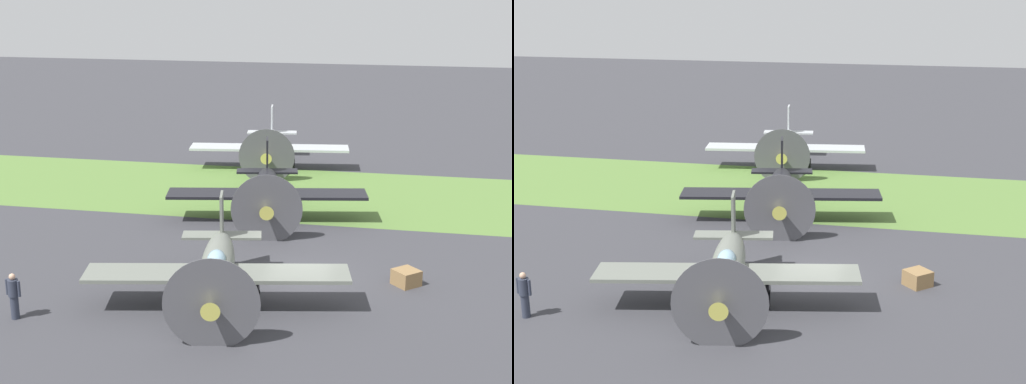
{
  "view_description": "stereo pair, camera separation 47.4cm",
  "coord_description": "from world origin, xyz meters",
  "views": [
    {
      "loc": [
        -3.97,
        28.6,
        11.86
      ],
      "look_at": [
        3.35,
        -7.8,
        1.33
      ],
      "focal_mm": 53.21,
      "sensor_mm": 36.0,
      "label": 1
    },
    {
      "loc": [
        -4.43,
        28.5,
        11.86
      ],
      "look_at": [
        3.35,
        -7.8,
        1.33
      ],
      "focal_mm": 53.21,
      "sensor_mm": 36.0,
      "label": 2
    }
  ],
  "objects": [
    {
      "name": "ground_crew_chief",
      "position": [
        9.49,
        5.72,
        0.91
      ],
      "size": [
        0.62,
        0.38,
        1.73
      ],
      "rotation": [
        0.0,
        0.0,
        6.1
      ],
      "color": "#2D3342",
      "rests_on": "ground"
    },
    {
      "name": "airplane_wingman",
      "position": [
        2.76,
        -7.71,
        1.51
      ],
      "size": [
        10.17,
        8.11,
        3.6
      ],
      "rotation": [
        0.0,
        0.0,
        0.18
      ],
      "color": "black",
      "rests_on": "ground"
    },
    {
      "name": "airplane_lead",
      "position": [
        2.63,
        3.07,
        1.47
      ],
      "size": [
        9.95,
        7.94,
        3.52
      ],
      "rotation": [
        0.0,
        0.0,
        0.19
      ],
      "color": "slate",
      "rests_on": "ground"
    },
    {
      "name": "ground_plane",
      "position": [
        0.0,
        0.0,
        0.0
      ],
      "size": [
        160.0,
        160.0,
        0.0
      ],
      "primitive_type": "plane",
      "color": "#38383D"
    },
    {
      "name": "airplane_trail",
      "position": [
        4.57,
        -18.27,
        1.52
      ],
      "size": [
        10.24,
        8.13,
        3.63
      ],
      "rotation": [
        0.0,
        0.0,
        0.13
      ],
      "color": "#B2B7BC",
      "rests_on": "ground"
    },
    {
      "name": "supply_crate",
      "position": [
        -4.31,
        -0.21,
        0.32
      ],
      "size": [
        1.27,
        1.27,
        0.64
      ],
      "primitive_type": "cube",
      "rotation": [
        0.0,
        0.0,
        0.75
      ],
      "color": "olive",
      "rests_on": "ground"
    },
    {
      "name": "grass_verge",
      "position": [
        0.0,
        -12.59,
        0.0
      ],
      "size": [
        120.0,
        11.0,
        0.01
      ],
      "primitive_type": "cube",
      "color": "#567A38",
      "rests_on": "ground"
    }
  ]
}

